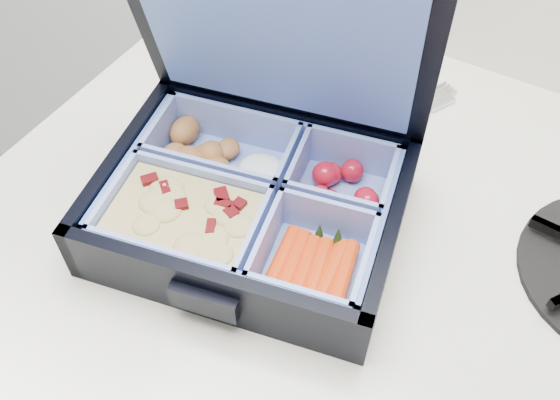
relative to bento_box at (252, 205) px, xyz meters
The scene contains 3 objects.
bento_box is the anchor object (origin of this frame).
burner_grate_rear 0.18m from the bento_box, 101.92° to the left, with size 0.16×0.16×0.02m, color black.
fork 0.15m from the bento_box, 76.53° to the left, with size 0.02×0.18×0.01m, color #B7B7BB, non-canonical shape.
Camera 1 is at (0.02, 1.35, 1.38)m, focal length 40.00 mm.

